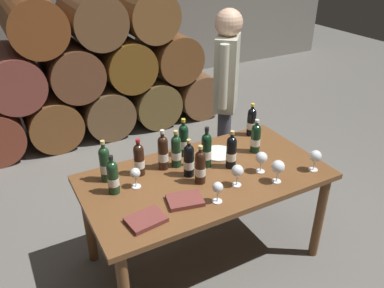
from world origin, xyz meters
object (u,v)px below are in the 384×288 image
at_px(wine_bottle_0, 113,177).
at_px(wine_glass_5, 218,188).
at_px(wine_bottle_1, 184,140).
at_px(wine_bottle_6, 139,159).
at_px(dining_table, 205,186).
at_px(wine_glass_1, 237,171).
at_px(wine_bottle_4, 105,164).
at_px(wine_glass_2, 261,158).
at_px(wine_glass_3, 135,174).
at_px(wine_bottle_7, 176,151).
at_px(serving_plate, 218,153).
at_px(wine_bottle_11, 206,150).
at_px(wine_glass_0, 278,167).
at_px(wine_bottle_8, 231,152).
at_px(wine_glass_4, 315,157).
at_px(wine_bottle_5, 200,167).
at_px(tasting_notebook, 146,220).
at_px(sommelier_presenting, 226,88).
at_px(leather_ledger, 185,200).
at_px(wine_bottle_3, 251,121).
at_px(wine_bottle_9, 163,152).
at_px(wine_bottle_2, 256,138).
at_px(wine_bottle_10, 189,160).

distance_m(wine_bottle_0, wine_glass_5, 0.67).
bearing_deg(wine_bottle_1, wine_bottle_6, -167.32).
relative_size(dining_table, wine_glass_1, 10.95).
xyz_separation_m(wine_bottle_4, wine_glass_2, (0.99, -0.41, -0.02)).
xyz_separation_m(wine_glass_1, wine_glass_3, (-0.60, 0.30, -0.01)).
distance_m(wine_bottle_7, serving_plate, 0.37).
bearing_deg(wine_bottle_11, wine_bottle_1, 107.95).
xyz_separation_m(wine_bottle_11, wine_glass_0, (0.32, -0.40, -0.02)).
height_order(dining_table, wine_bottle_8, wine_bottle_8).
bearing_deg(wine_glass_4, wine_bottle_0, 162.56).
xyz_separation_m(wine_bottle_7, wine_glass_3, (-0.35, -0.11, -0.02)).
distance_m(wine_bottle_5, tasting_notebook, 0.53).
bearing_deg(wine_bottle_5, sommelier_presenting, 48.38).
height_order(wine_glass_1, wine_glass_5, wine_glass_1).
distance_m(wine_bottle_11, wine_glass_5, 0.43).
bearing_deg(leather_ledger, wine_bottle_0, 150.97).
distance_m(wine_glass_2, sommelier_presenting, 0.96).
xyz_separation_m(wine_bottle_7, wine_bottle_11, (0.19, -0.11, 0.01)).
height_order(wine_bottle_3, wine_bottle_9, wine_bottle_9).
bearing_deg(wine_bottle_0, wine_glass_5, -37.18).
relative_size(wine_bottle_9, wine_bottle_11, 0.98).
bearing_deg(wine_bottle_3, sommelier_presenting, 89.48).
xyz_separation_m(wine_bottle_1, wine_bottle_4, (-0.62, -0.05, 0.00)).
bearing_deg(wine_glass_5, tasting_notebook, 175.61).
xyz_separation_m(wine_glass_1, tasting_notebook, (-0.68, -0.06, -0.10)).
relative_size(serving_plate, sommelier_presenting, 0.14).
height_order(wine_bottle_2, wine_bottle_5, wine_bottle_5).
bearing_deg(wine_bottle_0, wine_bottle_10, -5.72).
distance_m(wine_glass_4, wine_glass_5, 0.80).
height_order(wine_bottle_0, wine_bottle_7, wine_bottle_7).
distance_m(wine_bottle_4, serving_plate, 0.87).
bearing_deg(leather_ledger, wine_bottle_3, 43.74).
bearing_deg(wine_glass_4, wine_bottle_1, 138.51).
bearing_deg(wine_bottle_3, wine_bottle_4, -176.33).
xyz_separation_m(wine_bottle_4, sommelier_presenting, (1.26, 0.48, 0.15)).
bearing_deg(wine_glass_3, serving_plate, 8.42).
xyz_separation_m(wine_bottle_4, wine_bottle_11, (0.69, -0.16, 0.00)).
relative_size(wine_bottle_3, wine_bottle_4, 0.92).
bearing_deg(dining_table, wine_bottle_8, 1.79).
distance_m(wine_bottle_2, wine_bottle_5, 0.60).
xyz_separation_m(wine_bottle_2, wine_glass_0, (-0.12, -0.40, -0.00)).
bearing_deg(wine_bottle_5, wine_glass_1, -37.12).
distance_m(wine_bottle_0, wine_bottle_7, 0.51).
xyz_separation_m(wine_bottle_2, tasting_notebook, (-1.05, -0.37, -0.10)).
bearing_deg(wine_glass_4, wine_bottle_8, 147.32).
relative_size(wine_bottle_8, wine_glass_1, 1.86).
bearing_deg(serving_plate, wine_glass_1, -105.13).
xyz_separation_m(dining_table, wine_glass_4, (0.70, -0.31, 0.20)).
bearing_deg(wine_bottle_4, wine_glass_5, -46.64).
distance_m(wine_bottle_11, wine_glass_3, 0.54).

